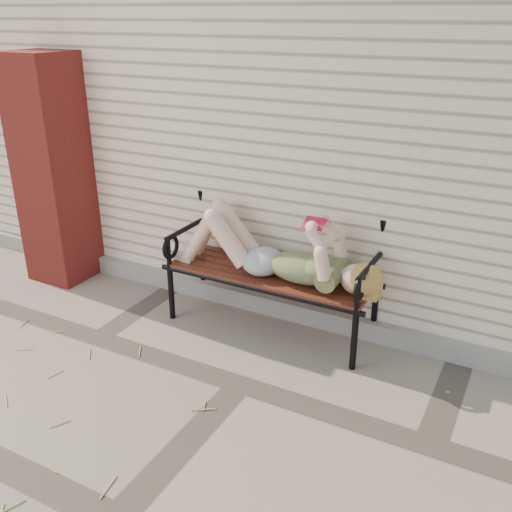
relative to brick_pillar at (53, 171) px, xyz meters
The scene contains 6 objects.
ground 2.62m from the brick_pillar, 18.06° to the right, with size 80.00×80.00×0.00m, color gray.
house_wall 3.26m from the brick_pillar, 44.37° to the left, with size 8.00×4.00×3.00m, color #F6DEC0.
foundation_strip 2.49m from the brick_pillar, ahead, with size 8.00×0.10×0.15m, color gray.
brick_pillar is the anchor object (origin of this frame).
garden_bench 2.17m from the brick_pillar, ahead, with size 1.73×0.69×1.12m.
reading_woman 2.17m from the brick_pillar, ahead, with size 1.63×0.37×0.51m.
Camera 1 is at (1.57, -2.74, 2.30)m, focal length 40.00 mm.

